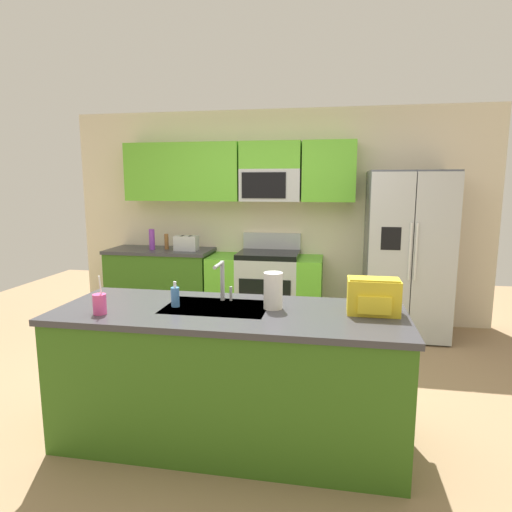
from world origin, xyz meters
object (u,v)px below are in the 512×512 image
range_oven (265,289)px  pepper_mill (167,242)px  toaster (186,243)px  backpack (373,295)px  refrigerator (407,255)px  bottle_purple (152,239)px  drink_cup_pink (100,304)px  sink_faucet (222,278)px  paper_towel_roll (273,291)px  soap_dispenser (175,297)px

range_oven → pepper_mill: 1.37m
toaster → backpack: (2.03, -2.31, 0.03)m
refrigerator → bottle_purple: 3.03m
toaster → drink_cup_pink: drink_cup_pink is taller
toaster → sink_faucet: bearing=-65.0°
range_oven → bottle_purple: bearing=-177.7°
range_oven → toaster: 1.12m
refrigerator → backpack: 2.36m
bottle_purple → drink_cup_pink: bottle_purple is taller
pepper_mill → range_oven: bearing=0.1°
bottle_purple → backpack: size_ratio=0.80×
pepper_mill → sink_faucet: 2.60m
refrigerator → pepper_mill: (-2.86, 0.07, 0.07)m
drink_cup_pink → toaster: bearing=97.5°
range_oven → pepper_mill: size_ratio=7.05×
paper_towel_roll → pepper_mill: bearing=125.3°
toaster → paper_towel_roll: (1.40, -2.31, 0.03)m
range_oven → refrigerator: 1.68m
range_oven → pepper_mill: bearing=-179.9°
range_oven → soap_dispenser: bearing=-95.3°
sink_faucet → soap_dispenser: sink_faucet is taller
bottle_purple → drink_cup_pink: size_ratio=1.03×
pepper_mill → paper_towel_roll: paper_towel_roll is taller
refrigerator → bottle_purple: (-3.03, 0.02, 0.10)m
soap_dispenser → paper_towel_roll: bearing=6.2°
range_oven → paper_towel_roll: (0.42, -2.36, 0.58)m
range_oven → backpack: size_ratio=4.25×
bottle_purple → backpack: (2.48, -2.30, -0.01)m
drink_cup_pink → bottle_purple: bearing=106.7°
range_oven → bottle_purple: bottle_purple is taller
soap_dispenser → backpack: 1.28m
toaster → bottle_purple: (-0.44, -0.00, 0.04)m
soap_dispenser → backpack: size_ratio=0.53×
range_oven → paper_towel_roll: size_ratio=5.67×
range_oven → soap_dispenser: 2.50m
pepper_mill → paper_towel_roll: bearing=-54.7°
refrigerator → pepper_mill: 2.86m
pepper_mill → toaster: bearing=-10.3°
refrigerator → drink_cup_pink: size_ratio=7.47×
sink_faucet → soap_dispenser: bearing=-146.3°
pepper_mill → soap_dispenser: (1.03, -2.43, -0.03)m
bottle_purple → sink_faucet: size_ratio=0.90×
bottle_purple → backpack: 3.38m
sink_faucet → toaster: bearing=115.0°
paper_towel_roll → backpack: bearing=0.2°
toaster → drink_cup_pink: 2.65m
drink_cup_pink → paper_towel_roll: 1.10m
range_oven → toaster: size_ratio=4.86×
range_oven → drink_cup_pink: drink_cup_pink is taller
pepper_mill → sink_faucet: sink_faucet is taller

